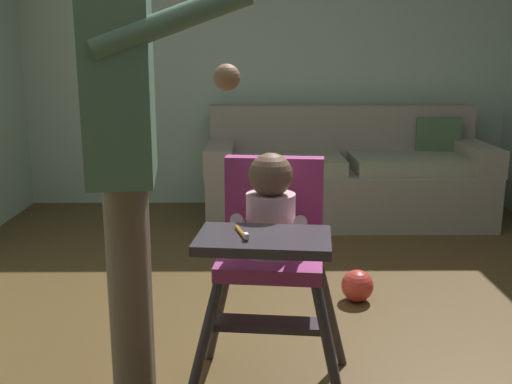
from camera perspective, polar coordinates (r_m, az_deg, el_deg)
ground at (r=2.55m, az=2.66°, el=-17.62°), size 5.61×7.20×0.10m
wall_far at (r=5.02m, az=0.97°, el=13.30°), size 4.81×0.06×2.54m
couch at (r=4.65m, az=8.60°, el=1.50°), size 2.12×0.86×0.86m
high_chair at (r=2.08m, az=1.44°, el=-4.10°), size 0.67×0.77×0.94m
adult_standing at (r=1.99m, az=-12.41°, el=3.96°), size 0.55×0.50×1.67m
toy_ball at (r=3.15m, az=9.71°, el=-8.86°), size 0.17×0.17×0.17m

